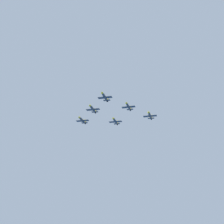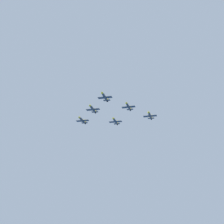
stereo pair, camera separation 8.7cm
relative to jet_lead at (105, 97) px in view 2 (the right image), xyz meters
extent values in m
ellipsoid|color=#2D3338|center=(0.01, 0.03, -0.08)|extent=(5.01, 15.33, 1.96)
cone|color=gold|center=(-1.71, -8.29, -0.08)|extent=(2.03, 2.26, 1.67)
ellipsoid|color=#334751|center=(-0.67, -3.26, 0.65)|extent=(1.97, 2.86, 1.14)
cube|color=#2D3338|center=(0.16, 0.78, -0.19)|extent=(11.37, 5.62, 0.20)
cube|color=gold|center=(4.96, -0.22, -0.14)|extent=(1.38, 3.23, 0.24)
cube|color=gold|center=(-4.64, 1.77, -0.14)|extent=(1.38, 3.23, 0.24)
cube|color=#2D3338|center=(1.30, 6.30, -0.08)|extent=(5.61, 3.40, 0.20)
cube|color=gold|center=(2.20, 5.80, 1.33)|extent=(0.70, 2.19, 2.83)
cube|color=gold|center=(0.28, 6.20, 1.33)|extent=(0.70, 2.19, 2.83)
cylinder|color=black|center=(1.64, 7.92, -0.08)|extent=(1.56, 1.34, 1.37)
ellipsoid|color=#2D3338|center=(18.04, 13.87, -2.48)|extent=(5.19, 14.95, 1.92)
cone|color=gold|center=(16.19, 5.78, -2.48)|extent=(2.01, 2.23, 1.63)
ellipsoid|color=#334751|center=(17.31, 10.67, -1.76)|extent=(1.97, 2.81, 1.12)
cube|color=#2D3338|center=(18.21, 14.59, -2.58)|extent=(11.13, 5.69, 0.19)
cube|color=gold|center=(22.88, 13.53, -2.53)|extent=(1.41, 3.15, 0.23)
cube|color=gold|center=(13.54, 15.66, -2.53)|extent=(1.41, 3.15, 0.23)
cube|color=#2D3338|center=(19.44, 19.97, -2.48)|extent=(5.50, 3.42, 0.19)
cube|color=gold|center=(20.30, 19.46, -1.09)|extent=(0.72, 2.13, 2.77)
cube|color=gold|center=(18.44, 19.89, -1.09)|extent=(0.72, 2.13, 2.77)
cylinder|color=black|center=(19.80, 21.54, -2.48)|extent=(1.54, 1.34, 1.34)
ellipsoid|color=#2D3338|center=(-10.75, 20.06, -1.81)|extent=(4.98, 15.58, 1.99)
cone|color=gold|center=(-12.43, 11.59, -1.81)|extent=(2.05, 2.28, 1.69)
ellipsoid|color=#334751|center=(-11.41, 16.72, -1.06)|extent=(1.98, 2.90, 1.16)
cube|color=#2D3338|center=(-10.59, 20.82, -1.92)|extent=(11.55, 5.63, 0.20)
cube|color=gold|center=(-5.71, 19.85, -1.87)|extent=(1.38, 3.28, 0.24)
cube|color=gold|center=(-15.48, 21.79, -1.87)|extent=(1.38, 3.28, 0.24)
cube|color=#2D3338|center=(-9.48, 26.44, -1.81)|extent=(5.69, 3.43, 0.20)
cube|color=gold|center=(-8.56, 25.94, -0.37)|extent=(0.69, 2.22, 2.88)
cube|color=gold|center=(-10.51, 26.33, -0.37)|extent=(0.69, 2.22, 2.88)
cylinder|color=black|center=(-9.15, 28.09, -1.81)|extent=(1.58, 1.36, 1.39)
ellipsoid|color=#2D3338|center=(36.08, 27.71, -5.14)|extent=(5.33, 15.63, 2.00)
cone|color=gold|center=(34.19, 19.24, -5.14)|extent=(2.09, 2.32, 1.70)
ellipsoid|color=#334751|center=(35.33, 24.36, -4.39)|extent=(2.04, 2.93, 1.17)
cube|color=#2D3338|center=(36.25, 28.47, -5.25)|extent=(11.62, 5.89, 0.20)
cube|color=gold|center=(41.13, 27.38, -5.20)|extent=(1.45, 3.29, 0.24)
cube|color=gold|center=(31.36, 29.55, -5.20)|extent=(1.45, 3.29, 0.24)
cube|color=#2D3338|center=(37.50, 34.09, -5.14)|extent=(5.74, 3.55, 0.20)
cube|color=gold|center=(38.41, 33.57, -3.70)|extent=(0.74, 2.23, 2.89)
cube|color=gold|center=(36.45, 34.00, -3.70)|extent=(0.74, 2.23, 2.89)
cylinder|color=black|center=(37.86, 35.74, -5.14)|extent=(1.61, 1.39, 1.40)
ellipsoid|color=#2D3338|center=(-21.50, 40.09, -4.24)|extent=(5.26, 15.69, 2.01)
cone|color=gold|center=(-23.33, 31.58, -4.24)|extent=(2.09, 2.32, 1.71)
ellipsoid|color=#334751|center=(-22.22, 36.73, -3.49)|extent=(2.04, 2.93, 1.17)
cube|color=#2D3338|center=(-21.33, 40.85, -4.35)|extent=(11.66, 5.84, 0.20)
cube|color=gold|center=(-16.43, 39.79, -4.29)|extent=(1.44, 3.31, 0.24)
cube|color=gold|center=(-26.24, 41.91, -4.29)|extent=(1.44, 3.31, 0.24)
cube|color=#2D3338|center=(-20.12, 46.50, -4.24)|extent=(5.75, 3.53, 0.20)
cube|color=gold|center=(-19.20, 45.98, -2.79)|extent=(0.73, 2.24, 2.90)
cube|color=gold|center=(-21.16, 46.41, -2.79)|extent=(0.73, 2.24, 2.90)
cylinder|color=black|center=(-19.76, 48.16, -4.24)|extent=(1.61, 1.39, 1.41)
ellipsoid|color=#2D3338|center=(7.29, 33.90, -7.65)|extent=(4.97, 15.32, 1.96)
cone|color=gold|center=(5.59, 25.58, -7.65)|extent=(2.02, 2.25, 1.67)
ellipsoid|color=#334751|center=(6.62, 30.61, -6.92)|extent=(1.96, 2.85, 1.14)
cube|color=#2D3338|center=(7.44, 34.64, -7.76)|extent=(11.36, 5.59, 0.20)
cube|color=gold|center=(12.24, 33.66, -7.71)|extent=(1.37, 3.22, 0.24)
cube|color=gold|center=(2.64, 35.62, -7.71)|extent=(1.37, 3.22, 0.24)
cube|color=#2D3338|center=(8.57, 40.17, -7.65)|extent=(5.60, 3.39, 0.20)
cube|color=gold|center=(9.47, 39.67, -6.24)|extent=(0.69, 2.19, 2.83)
cube|color=gold|center=(7.55, 40.07, -6.24)|extent=(0.69, 2.19, 2.83)
cylinder|color=black|center=(8.90, 41.79, -7.65)|extent=(1.56, 1.34, 1.37)
camera|label=1|loc=(12.09, -226.69, -100.44)|focal=52.65mm
camera|label=2|loc=(12.18, -226.68, -100.44)|focal=52.65mm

